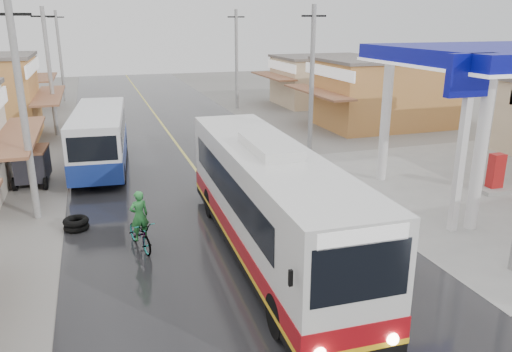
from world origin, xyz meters
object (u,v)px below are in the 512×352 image
at_px(second_bus, 100,137).
at_px(cyclist, 140,230).
at_px(tricycle_near, 32,164).
at_px(tyre_stack, 76,224).
at_px(coach_bus, 268,201).

bearing_deg(second_bus, cyclist, -79.97).
xyz_separation_m(tricycle_near, tyre_stack, (1.90, -6.06, -0.74)).
xyz_separation_m(coach_bus, second_bus, (-4.74, 11.93, -0.24)).
distance_m(cyclist, tyre_stack, 3.10).
bearing_deg(cyclist, tricycle_near, 101.27).
xyz_separation_m(second_bus, tricycle_near, (-3.06, -1.90, -0.59)).
xyz_separation_m(cyclist, tricycle_near, (-3.96, 8.33, 0.29)).
bearing_deg(tyre_stack, tricycle_near, 107.43).
height_order(second_bus, tyre_stack, second_bus).
relative_size(tricycle_near, tyre_stack, 2.56).
relative_size(coach_bus, second_bus, 1.35).
distance_m(coach_bus, second_bus, 12.84).
height_order(coach_bus, tricycle_near, coach_bus).
bearing_deg(coach_bus, second_bus, 113.26).
relative_size(cyclist, tyre_stack, 2.29).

